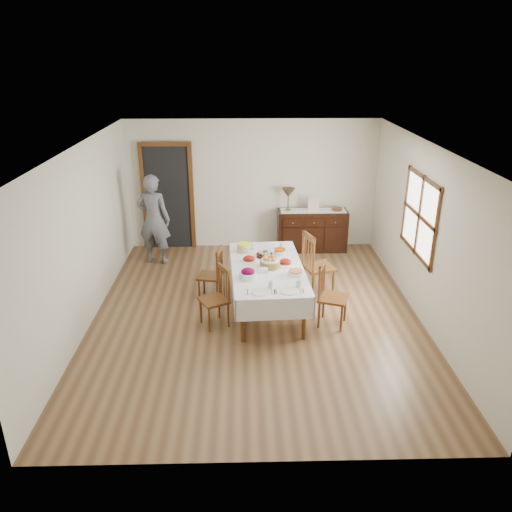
{
  "coord_description": "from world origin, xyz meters",
  "views": [
    {
      "loc": [
        -0.18,
        -6.82,
        3.82
      ],
      "look_at": [
        0.0,
        0.1,
        0.95
      ],
      "focal_mm": 35.0,
      "sensor_mm": 36.0,
      "label": 1
    }
  ],
  "objects_px": {
    "chair_left_far": "(213,273)",
    "sideboard": "(312,230)",
    "chair_right_far": "(316,264)",
    "table_lamp": "(288,193)",
    "chair_right_near": "(330,294)",
    "person": "(154,217)",
    "chair_left_near": "(217,296)",
    "dining_table": "(267,272)"
  },
  "relations": [
    {
      "from": "dining_table",
      "to": "chair_right_far",
      "type": "xyz_separation_m",
      "value": [
        0.83,
        0.51,
        -0.09
      ]
    },
    {
      "from": "chair_left_near",
      "to": "sideboard",
      "type": "height_order",
      "value": "chair_left_near"
    },
    {
      "from": "sideboard",
      "to": "person",
      "type": "height_order",
      "value": "person"
    },
    {
      "from": "chair_right_near",
      "to": "sideboard",
      "type": "height_order",
      "value": "chair_right_near"
    },
    {
      "from": "chair_left_far",
      "to": "person",
      "type": "relative_size",
      "value": 0.48
    },
    {
      "from": "chair_right_far",
      "to": "chair_right_near",
      "type": "bearing_deg",
      "value": 166.42
    },
    {
      "from": "chair_right_near",
      "to": "table_lamp",
      "type": "xyz_separation_m",
      "value": [
        -0.37,
        3.02,
        0.69
      ]
    },
    {
      "from": "chair_left_far",
      "to": "chair_right_near",
      "type": "xyz_separation_m",
      "value": [
        1.77,
        -0.88,
        0.05
      ]
    },
    {
      "from": "dining_table",
      "to": "chair_right_near",
      "type": "bearing_deg",
      "value": -30.52
    },
    {
      "from": "chair_right_near",
      "to": "dining_table",
      "type": "bearing_deg",
      "value": 82.75
    },
    {
      "from": "chair_right_near",
      "to": "chair_right_far",
      "type": "bearing_deg",
      "value": 24.56
    },
    {
      "from": "table_lamp",
      "to": "person",
      "type": "bearing_deg",
      "value": -167.32
    },
    {
      "from": "chair_left_far",
      "to": "chair_right_far",
      "type": "distance_m",
      "value": 1.7
    },
    {
      "from": "dining_table",
      "to": "sideboard",
      "type": "distance_m",
      "value": 2.75
    },
    {
      "from": "chair_left_near",
      "to": "table_lamp",
      "type": "height_order",
      "value": "table_lamp"
    },
    {
      "from": "chair_left_far",
      "to": "chair_right_far",
      "type": "xyz_separation_m",
      "value": [
        1.7,
        0.09,
        0.1
      ]
    },
    {
      "from": "chair_right_far",
      "to": "chair_left_far",
      "type": "bearing_deg",
      "value": 75.16
    },
    {
      "from": "chair_right_near",
      "to": "person",
      "type": "bearing_deg",
      "value": 70.51
    },
    {
      "from": "chair_left_far",
      "to": "sideboard",
      "type": "relative_size",
      "value": 0.64
    },
    {
      "from": "chair_left_near",
      "to": "chair_right_far",
      "type": "height_order",
      "value": "chair_right_far"
    },
    {
      "from": "chair_right_near",
      "to": "table_lamp",
      "type": "distance_m",
      "value": 3.12
    },
    {
      "from": "chair_left_far",
      "to": "person",
      "type": "height_order",
      "value": "person"
    },
    {
      "from": "sideboard",
      "to": "chair_left_near",
      "type": "bearing_deg",
      "value": -121.09
    },
    {
      "from": "chair_left_near",
      "to": "person",
      "type": "bearing_deg",
      "value": -179.77
    },
    {
      "from": "sideboard",
      "to": "chair_right_near",
      "type": "bearing_deg",
      "value": -92.47
    },
    {
      "from": "chair_left_far",
      "to": "dining_table",
      "type": "bearing_deg",
      "value": 75.34
    },
    {
      "from": "chair_left_far",
      "to": "sideboard",
      "type": "distance_m",
      "value": 2.85
    },
    {
      "from": "dining_table",
      "to": "chair_left_far",
      "type": "height_order",
      "value": "chair_left_far"
    },
    {
      "from": "person",
      "to": "chair_left_near",
      "type": "bearing_deg",
      "value": 130.39
    },
    {
      "from": "dining_table",
      "to": "person",
      "type": "bearing_deg",
      "value": 132.9
    },
    {
      "from": "chair_right_far",
      "to": "table_lamp",
      "type": "height_order",
      "value": "table_lamp"
    },
    {
      "from": "chair_left_near",
      "to": "chair_right_near",
      "type": "xyz_separation_m",
      "value": [
        1.66,
        -0.04,
        0.04
      ]
    },
    {
      "from": "dining_table",
      "to": "chair_right_far",
      "type": "bearing_deg",
      "value": 28.54
    },
    {
      "from": "sideboard",
      "to": "table_lamp",
      "type": "xyz_separation_m",
      "value": [
        -0.5,
        0.01,
        0.77
      ]
    },
    {
      "from": "chair_right_near",
      "to": "sideboard",
      "type": "distance_m",
      "value": 3.01
    },
    {
      "from": "dining_table",
      "to": "sideboard",
      "type": "xyz_separation_m",
      "value": [
        1.03,
        2.54,
        -0.23
      ]
    },
    {
      "from": "person",
      "to": "table_lamp",
      "type": "distance_m",
      "value": 2.66
    },
    {
      "from": "table_lamp",
      "to": "chair_left_far",
      "type": "bearing_deg",
      "value": -123.23
    },
    {
      "from": "chair_left_far",
      "to": "chair_right_far",
      "type": "bearing_deg",
      "value": 104.05
    },
    {
      "from": "chair_left_near",
      "to": "person",
      "type": "xyz_separation_m",
      "value": [
        -1.29,
        2.41,
        0.46
      ]
    },
    {
      "from": "dining_table",
      "to": "chair_right_near",
      "type": "distance_m",
      "value": 1.03
    },
    {
      "from": "dining_table",
      "to": "person",
      "type": "xyz_separation_m",
      "value": [
        -2.05,
        1.98,
        0.27
      ]
    }
  ]
}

